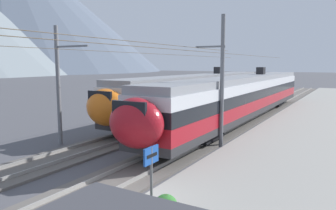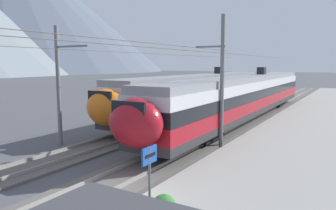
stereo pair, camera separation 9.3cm
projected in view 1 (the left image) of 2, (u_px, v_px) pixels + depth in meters
ground_plane at (117, 207)px, 10.98m from camera, size 400.00×400.00×0.00m
track_near at (86, 196)px, 11.69m from camera, size 120.00×3.00×0.28m
track_far at (8, 174)px, 14.03m from camera, size 120.00×3.00×0.28m
train_near_platform at (244, 95)px, 27.39m from camera, size 32.64×2.93×4.27m
train_far_track at (200, 92)px, 30.68m from camera, size 28.28×2.92×4.27m
catenary_mast_mid at (220, 79)px, 18.53m from camera, size 46.62×1.84×7.64m
catenary_mast_far_side at (60, 82)px, 18.86m from camera, size 46.62×2.64×7.07m
platform_sign at (151, 167)px, 9.24m from camera, size 0.70×0.08×2.20m
potted_plant_platform_edge at (166, 208)px, 9.03m from camera, size 0.69×0.69×0.91m
mountain_right_ridge at (3, 3)px, 217.98m from camera, size 213.59×213.59×91.74m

